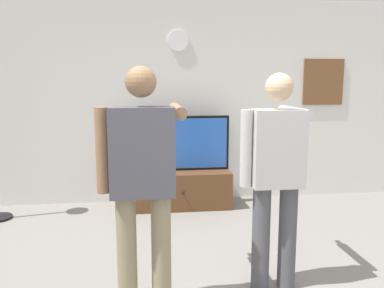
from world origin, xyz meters
TOP-DOWN VIEW (x-y plane):
  - back_wall at (0.00, 2.95)m, footprint 6.40×0.10m
  - tv_stand at (0.04, 2.60)m, footprint 1.27×0.56m
  - television at (0.04, 2.65)m, footprint 1.27×0.07m
  - wall_clock at (0.04, 2.89)m, footprint 0.27×0.03m
  - framed_picture at (2.06, 2.90)m, footprint 0.58×0.04m
  - person_standing_nearer_lamp at (-0.45, 0.27)m, footprint 0.62×0.78m
  - person_standing_nearer_couch at (0.57, 0.46)m, footprint 0.57×0.78m

SIDE VIEW (x-z plane):
  - tv_stand at x=0.04m, z-range 0.00..0.47m
  - television at x=0.04m, z-range 0.47..1.18m
  - person_standing_nearer_couch at x=0.57m, z-range 0.11..1.80m
  - person_standing_nearer_lamp at x=-0.45m, z-range 0.12..1.85m
  - back_wall at x=0.00m, z-range 0.00..2.70m
  - framed_picture at x=2.06m, z-range 1.30..1.93m
  - wall_clock at x=0.04m, z-range 2.01..2.28m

